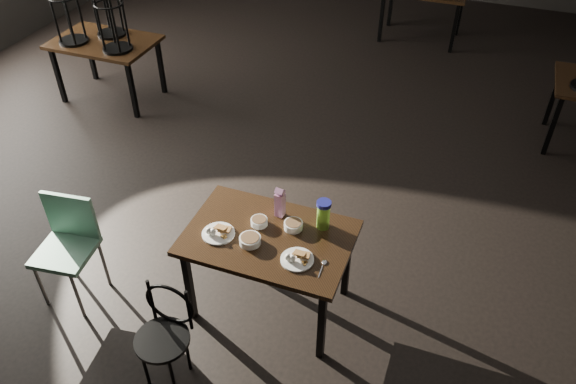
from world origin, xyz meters
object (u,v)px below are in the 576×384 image
at_px(water_bottle, 323,214).
at_px(main_table, 269,244).
at_px(bentwood_chair, 166,328).
at_px(school_chair, 68,240).
at_px(juice_carton, 280,203).

bearing_deg(water_bottle, main_table, -145.60).
xyz_separation_m(main_table, water_bottle, (0.34, 0.23, 0.20)).
relative_size(bentwood_chair, school_chair, 0.88).
bearing_deg(water_bottle, school_chair, -161.69).
bearing_deg(school_chair, bentwood_chair, -28.44).
xyz_separation_m(main_table, bentwood_chair, (-0.43, -0.80, -0.20)).
distance_m(main_table, school_chair, 1.56).
relative_size(juice_carton, school_chair, 0.28).
relative_size(water_bottle, bentwood_chair, 0.30).
distance_m(main_table, juice_carton, 0.31).
bearing_deg(juice_carton, bentwood_chair, -112.16).
bearing_deg(juice_carton, water_bottle, -1.74).
bearing_deg(school_chair, water_bottle, 10.87).
bearing_deg(bentwood_chair, main_table, 60.51).
distance_m(water_bottle, bentwood_chair, 1.34).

